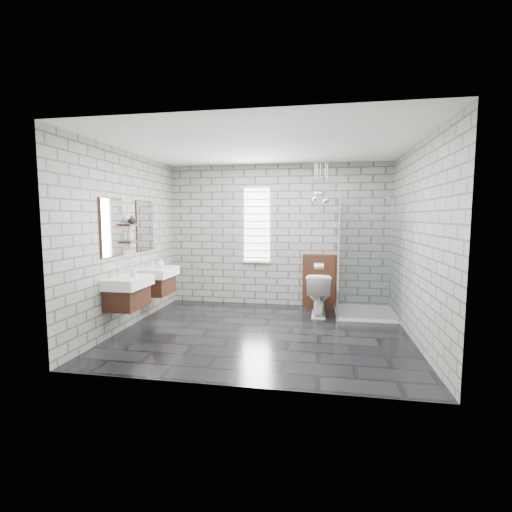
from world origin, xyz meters
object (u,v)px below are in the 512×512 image
(cistern_panel, at_px, (319,281))
(toilet, at_px, (318,294))
(vanity_right, at_px, (156,273))
(shower_enclosure, at_px, (360,287))
(vanity_left, at_px, (126,283))

(cistern_panel, xyz_separation_m, toilet, (0.00, -0.57, -0.13))
(vanity_right, xyz_separation_m, toilet, (2.71, 0.60, -0.39))
(cistern_panel, bearing_deg, vanity_right, -156.58)
(vanity_right, distance_m, shower_enclosure, 3.48)
(vanity_left, xyz_separation_m, cistern_panel, (2.71, 2.17, -0.26))
(cistern_panel, bearing_deg, vanity_left, -141.26)
(vanity_right, xyz_separation_m, cistern_panel, (2.71, 1.17, -0.26))
(vanity_right, relative_size, shower_enclosure, 0.77)
(shower_enclosure, height_order, toilet, shower_enclosure)
(vanity_right, xyz_separation_m, shower_enclosure, (3.41, 0.66, -0.25))
(cistern_panel, relative_size, toilet, 1.35)
(toilet, bearing_deg, vanity_right, 12.50)
(vanity_right, bearing_deg, shower_enclosure, 10.89)
(vanity_left, height_order, shower_enclosure, shower_enclosure)
(vanity_left, bearing_deg, toilet, 30.56)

